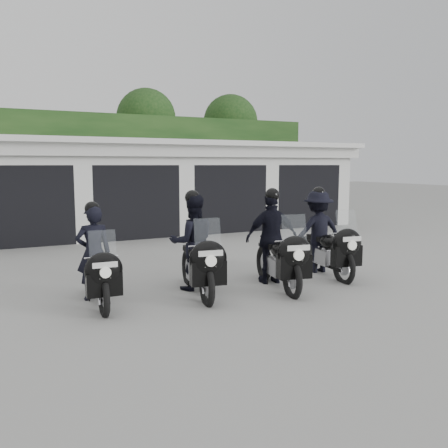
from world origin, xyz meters
name	(u,v)px	position (x,y,z in m)	size (l,w,h in m)	color
ground	(218,279)	(0.00, 0.00, 0.00)	(80.00, 80.00, 0.00)	gray
garage_block	(116,188)	(0.00, 8.06, 1.42)	(16.40, 6.80, 2.96)	silver
background_vegetation	(96,152)	(0.37, 12.92, 2.77)	(20.00, 3.90, 5.80)	#153412
police_bike_a	(96,263)	(-2.47, -0.63, 0.67)	(0.64, 1.93, 1.68)	black
police_bike_b	(195,248)	(-0.78, -0.67, 0.77)	(0.97, 2.09, 1.83)	black
police_bike_c	(275,243)	(0.72, -0.91, 0.78)	(1.10, 2.09, 1.84)	black
police_bike_d	(322,236)	(2.09, -0.52, 0.78)	(1.16, 2.09, 1.82)	black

